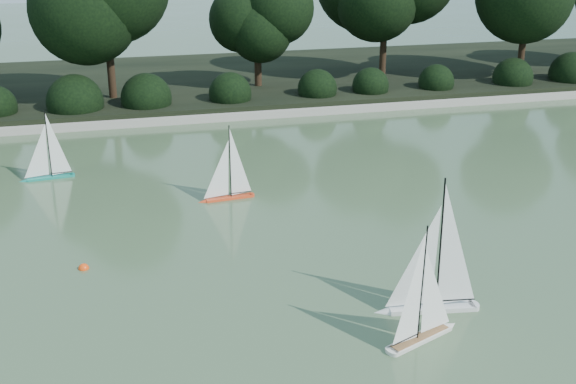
{
  "coord_description": "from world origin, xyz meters",
  "views": [
    {
      "loc": [
        -3.24,
        -8.23,
        4.57
      ],
      "look_at": [
        -0.63,
        1.83,
        0.7
      ],
      "focal_mm": 45.0,
      "sensor_mm": 36.0,
      "label": 1
    }
  ],
  "objects_px": {
    "sailboat_white_a": "(425,290)",
    "sailboat_teal": "(44,168)",
    "sailboat_white_b": "(426,320)",
    "sailboat_orange": "(224,187)",
    "race_buoy": "(84,269)"
  },
  "relations": [
    {
      "from": "sailboat_white_a",
      "to": "sailboat_teal",
      "type": "bearing_deg",
      "value": 127.2
    },
    {
      "from": "sailboat_white_b",
      "to": "sailboat_orange",
      "type": "xyz_separation_m",
      "value": [
        -1.49,
        5.09,
        -0.02
      ]
    },
    {
      "from": "sailboat_white_b",
      "to": "race_buoy",
      "type": "bearing_deg",
      "value": 143.47
    },
    {
      "from": "sailboat_teal",
      "to": "race_buoy",
      "type": "distance_m",
      "value": 4.21
    },
    {
      "from": "sailboat_white_b",
      "to": "sailboat_teal",
      "type": "distance_m",
      "value": 8.41
    },
    {
      "from": "sailboat_teal",
      "to": "sailboat_white_a",
      "type": "bearing_deg",
      "value": -52.8
    },
    {
      "from": "sailboat_white_a",
      "to": "race_buoy",
      "type": "bearing_deg",
      "value": 151.19
    },
    {
      "from": "sailboat_white_a",
      "to": "sailboat_white_b",
      "type": "height_order",
      "value": "sailboat_white_a"
    },
    {
      "from": "sailboat_white_b",
      "to": "race_buoy",
      "type": "height_order",
      "value": "sailboat_white_b"
    },
    {
      "from": "race_buoy",
      "to": "sailboat_teal",
      "type": "bearing_deg",
      "value": 99.9
    },
    {
      "from": "sailboat_orange",
      "to": "sailboat_teal",
      "type": "relative_size",
      "value": 1.0
    },
    {
      "from": "sailboat_white_a",
      "to": "sailboat_teal",
      "type": "xyz_separation_m",
      "value": [
        -4.88,
        6.43,
        -0.07
      ]
    },
    {
      "from": "sailboat_orange",
      "to": "sailboat_white_b",
      "type": "bearing_deg",
      "value": -73.64
    },
    {
      "from": "race_buoy",
      "to": "sailboat_orange",
      "type": "bearing_deg",
      "value": 42.54
    },
    {
      "from": "sailboat_white_b",
      "to": "race_buoy",
      "type": "relative_size",
      "value": 10.44
    }
  ]
}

